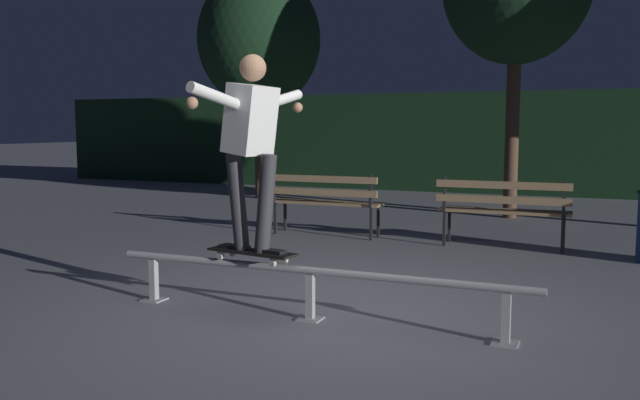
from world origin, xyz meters
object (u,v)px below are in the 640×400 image
(park_bench_left_center, at_px, (503,206))
(skateboard, at_px, (252,253))
(grind_rail, at_px, (310,280))
(park_bench_leftmost, at_px, (324,197))
(skateboarder, at_px, (251,136))
(tree_far_left, at_px, (259,40))

(park_bench_left_center, bearing_deg, skateboard, -111.76)
(skateboard, bearing_deg, grind_rail, 0.00)
(skateboard, bearing_deg, park_bench_left_center, 68.24)
(skateboard, xyz_separation_m, park_bench_left_center, (1.47, 3.69, 0.04))
(park_bench_leftmost, distance_m, park_bench_left_center, 2.39)
(skateboarder, xyz_separation_m, park_bench_left_center, (1.47, 3.70, -0.89))
(skateboard, xyz_separation_m, skateboarder, (0.00, -0.00, 0.94))
(skateboarder, relative_size, tree_far_left, 0.33)
(park_bench_left_center, bearing_deg, park_bench_leftmost, 180.00)
(park_bench_leftmost, height_order, tree_far_left, tree_far_left)
(skateboard, distance_m, park_bench_left_center, 3.98)
(tree_far_left, bearing_deg, park_bench_leftmost, -52.04)
(park_bench_leftmost, relative_size, tree_far_left, 0.34)
(skateboard, height_order, park_bench_left_center, park_bench_left_center)
(skateboarder, distance_m, park_bench_leftmost, 3.91)
(skateboarder, bearing_deg, park_bench_leftmost, 103.93)
(park_bench_left_center, relative_size, tree_far_left, 0.34)
(skateboarder, distance_m, tree_far_left, 8.89)
(park_bench_left_center, bearing_deg, skateboarder, -111.71)
(grind_rail, distance_m, skateboarder, 1.22)
(grind_rail, height_order, park_bench_left_center, park_bench_left_center)
(park_bench_leftmost, bearing_deg, park_bench_left_center, 0.00)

